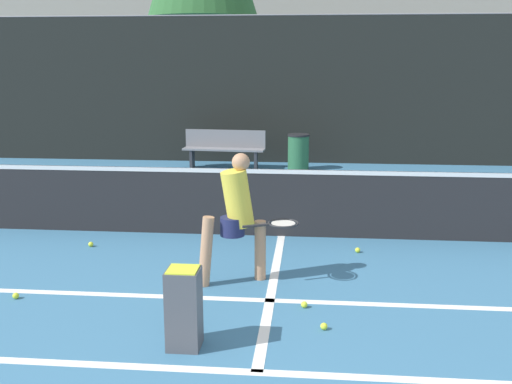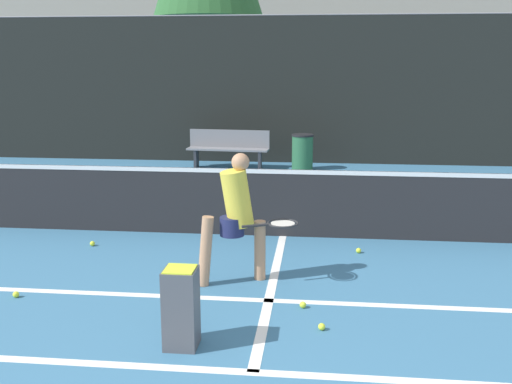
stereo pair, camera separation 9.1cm
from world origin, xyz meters
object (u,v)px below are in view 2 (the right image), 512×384
player_practicing (237,213)px  trash_bin (302,152)px  courtside_bench (228,147)px  parked_car (431,123)px  ball_hopper (181,306)px

player_practicing → trash_bin: bearing=62.7°
courtside_bench → trash_bin: (1.67, -0.02, -0.08)m
courtside_bench → trash_bin: bearing=3.6°
trash_bin → parked_car: 6.01m
parked_car → courtside_bench: bearing=-138.0°
player_practicing → courtside_bench: player_practicing is taller
parked_car → player_practicing: bearing=-109.3°
player_practicing → trash_bin: player_practicing is taller
ball_hopper → trash_bin: 8.62m
player_practicing → ball_hopper: player_practicing is taller
courtside_bench → parked_car: parked_car is taller
ball_hopper → player_practicing: bearing=80.5°
ball_hopper → courtside_bench: 8.66m
ball_hopper → trash_bin: size_ratio=0.89×
player_practicing → courtside_bench: 7.14m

